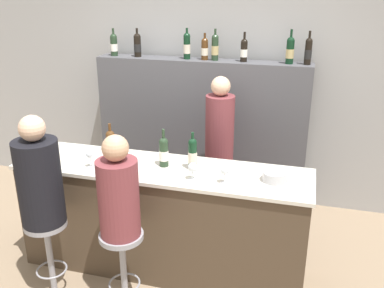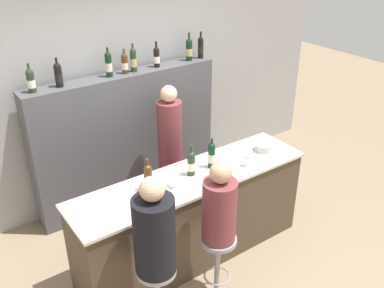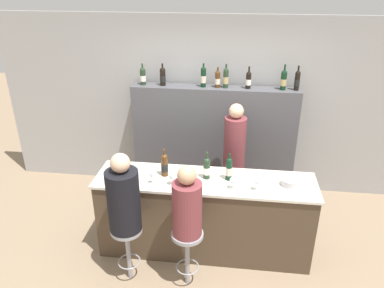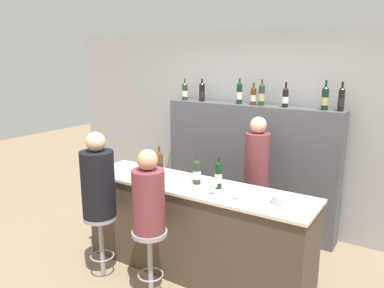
{
  "view_description": "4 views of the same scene",
  "coord_description": "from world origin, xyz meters",
  "px_view_note": "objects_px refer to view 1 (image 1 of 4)",
  "views": [
    {
      "loc": [
        1.12,
        -2.78,
        2.43
      ],
      "look_at": [
        0.24,
        0.38,
        1.19
      ],
      "focal_mm": 40.0,
      "sensor_mm": 36.0,
      "label": 1
    },
    {
      "loc": [
        -2.05,
        -2.58,
        3.18
      ],
      "look_at": [
        -0.05,
        0.23,
        1.39
      ],
      "focal_mm": 40.0,
      "sensor_mm": 36.0,
      "label": 2
    },
    {
      "loc": [
        0.31,
        -3.33,
        3.14
      ],
      "look_at": [
        -0.16,
        0.38,
        1.38
      ],
      "focal_mm": 35.0,
      "sensor_mm": 36.0,
      "label": 3
    },
    {
      "loc": [
        1.94,
        -2.76,
        2.25
      ],
      "look_at": [
        -0.04,
        0.33,
        1.4
      ],
      "focal_mm": 35.0,
      "sensor_mm": 36.0,
      "label": 4
    }
  ],
  "objects_px": {
    "wine_bottle_backbar_1": "(137,45)",
    "wine_bottle_backbar_4": "(215,47)",
    "bar_stool_right": "(122,251)",
    "wine_bottle_counter_1": "(164,152)",
    "wine_bottle_backbar_5": "(244,50)",
    "wine_glass_2": "(193,168)",
    "wine_bottle_backbar_6": "(290,50)",
    "wine_glass_1": "(115,158)",
    "wine_glass_3": "(225,171)",
    "wine_bottle_backbar_3": "(205,49)",
    "metal_bowl": "(275,176)",
    "bar_stool_left": "(47,239)",
    "wine_bottle_counter_2": "(193,154)",
    "guest_seated_right": "(118,193)",
    "wine_bottle_backbar_2": "(187,46)",
    "bartender": "(219,158)",
    "wine_bottle_backbar_0": "(114,44)",
    "guest_seated_left": "(39,178)",
    "wine_bottle_counter_0": "(111,145)",
    "wine_glass_0": "(90,156)"
  },
  "relations": [
    {
      "from": "wine_bottle_backbar_2",
      "to": "wine_glass_0",
      "type": "xyz_separation_m",
      "value": [
        -0.41,
        -1.51,
        -0.71
      ]
    },
    {
      "from": "wine_bottle_backbar_1",
      "to": "wine_glass_0",
      "type": "bearing_deg",
      "value": -83.97
    },
    {
      "from": "wine_bottle_backbar_3",
      "to": "wine_bottle_counter_2",
      "type": "bearing_deg",
      "value": -80.13
    },
    {
      "from": "wine_glass_3",
      "to": "wine_bottle_backbar_6",
      "type": "bearing_deg",
      "value": 77.14
    },
    {
      "from": "wine_bottle_backbar_5",
      "to": "bar_stool_left",
      "type": "xyz_separation_m",
      "value": [
        -1.22,
        -1.93,
        -1.26
      ]
    },
    {
      "from": "wine_bottle_backbar_3",
      "to": "wine_glass_3",
      "type": "distance_m",
      "value": 1.74
    },
    {
      "from": "wine_bottle_backbar_3",
      "to": "wine_bottle_backbar_6",
      "type": "distance_m",
      "value": 0.88
    },
    {
      "from": "wine_bottle_backbar_1",
      "to": "wine_bottle_backbar_4",
      "type": "xyz_separation_m",
      "value": [
        0.87,
        0.0,
        0.01
      ]
    },
    {
      "from": "wine_bottle_counter_1",
      "to": "wine_bottle_counter_0",
      "type": "bearing_deg",
      "value": 180.0
    },
    {
      "from": "wine_bottle_backbar_3",
      "to": "wine_glass_2",
      "type": "distance_m",
      "value": 1.68
    },
    {
      "from": "wine_glass_1",
      "to": "bartender",
      "type": "height_order",
      "value": "bartender"
    },
    {
      "from": "wine_bottle_backbar_5",
      "to": "wine_glass_2",
      "type": "distance_m",
      "value": 1.66
    },
    {
      "from": "bar_stool_left",
      "to": "guest_seated_left",
      "type": "bearing_deg",
      "value": 90.0
    },
    {
      "from": "wine_bottle_counter_0",
      "to": "wine_bottle_backbar_2",
      "type": "xyz_separation_m",
      "value": [
        0.3,
        1.32,
        0.68
      ]
    },
    {
      "from": "wine_bottle_counter_2",
      "to": "guest_seated_right",
      "type": "xyz_separation_m",
      "value": [
        -0.39,
        -0.61,
        -0.11
      ]
    },
    {
      "from": "bar_stool_left",
      "to": "guest_seated_left",
      "type": "height_order",
      "value": "guest_seated_left"
    },
    {
      "from": "wine_bottle_counter_0",
      "to": "wine_bottle_backbar_1",
      "type": "relative_size",
      "value": 1.08
    },
    {
      "from": "wine_bottle_counter_2",
      "to": "bar_stool_left",
      "type": "bearing_deg",
      "value": -149.39
    },
    {
      "from": "guest_seated_right",
      "to": "wine_bottle_backbar_2",
      "type": "bearing_deg",
      "value": 91.12
    },
    {
      "from": "wine_bottle_backbar_4",
      "to": "wine_bottle_backbar_5",
      "type": "height_order",
      "value": "wine_bottle_backbar_4"
    },
    {
      "from": "wine_bottle_counter_0",
      "to": "bar_stool_left",
      "type": "height_order",
      "value": "wine_bottle_counter_0"
    },
    {
      "from": "wine_bottle_backbar_1",
      "to": "bar_stool_right",
      "type": "relative_size",
      "value": 0.46
    },
    {
      "from": "wine_bottle_counter_1",
      "to": "wine_bottle_backbar_3",
      "type": "relative_size",
      "value": 1.17
    },
    {
      "from": "bar_stool_right",
      "to": "wine_bottle_counter_1",
      "type": "bearing_deg",
      "value": 77.32
    },
    {
      "from": "wine_glass_1",
      "to": "bartender",
      "type": "xyz_separation_m",
      "value": [
        0.65,
        1.04,
        -0.34
      ]
    },
    {
      "from": "wine_bottle_backbar_2",
      "to": "wine_bottle_backbar_3",
      "type": "height_order",
      "value": "wine_bottle_backbar_2"
    },
    {
      "from": "metal_bowl",
      "to": "bartender",
      "type": "distance_m",
      "value": 1.13
    },
    {
      "from": "wine_bottle_backbar_5",
      "to": "bartender",
      "type": "height_order",
      "value": "wine_bottle_backbar_5"
    },
    {
      "from": "wine_bottle_counter_1",
      "to": "metal_bowl",
      "type": "distance_m",
      "value": 0.93
    },
    {
      "from": "wine_bottle_backbar_4",
      "to": "metal_bowl",
      "type": "relative_size",
      "value": 1.67
    },
    {
      "from": "wine_bottle_backbar_6",
      "to": "wine_glass_1",
      "type": "distance_m",
      "value": 2.08
    },
    {
      "from": "wine_bottle_backbar_0",
      "to": "wine_bottle_backbar_6",
      "type": "height_order",
      "value": "wine_bottle_backbar_6"
    },
    {
      "from": "wine_bottle_counter_1",
      "to": "guest_seated_right",
      "type": "bearing_deg",
      "value": -102.68
    },
    {
      "from": "wine_bottle_counter_1",
      "to": "guest_seated_left",
      "type": "distance_m",
      "value": 1.0
    },
    {
      "from": "wine_bottle_backbar_3",
      "to": "bar_stool_left",
      "type": "distance_m",
      "value": 2.44
    },
    {
      "from": "wine_bottle_backbar_1",
      "to": "wine_glass_3",
      "type": "xyz_separation_m",
      "value": [
        1.29,
        -1.51,
        -0.7
      ]
    },
    {
      "from": "wine_bottle_backbar_0",
      "to": "wine_bottle_backbar_3",
      "type": "distance_m",
      "value": 1.04
    },
    {
      "from": "wine_bottle_backbar_1",
      "to": "wine_bottle_backbar_6",
      "type": "xyz_separation_m",
      "value": [
        1.64,
        0.0,
        0.01
      ]
    },
    {
      "from": "wine_bottle_backbar_4",
      "to": "bartender",
      "type": "distance_m",
      "value": 1.16
    },
    {
      "from": "wine_bottle_counter_2",
      "to": "wine_bottle_backbar_4",
      "type": "bearing_deg",
      "value": 95.12
    },
    {
      "from": "wine_bottle_backbar_1",
      "to": "wine_glass_3",
      "type": "bearing_deg",
      "value": -49.32
    },
    {
      "from": "guest_seated_right",
      "to": "bar_stool_left",
      "type": "bearing_deg",
      "value": -180.0
    },
    {
      "from": "wine_bottle_backbar_3",
      "to": "bar_stool_right",
      "type": "distance_m",
      "value": 2.31
    },
    {
      "from": "wine_glass_3",
      "to": "wine_glass_1",
      "type": "bearing_deg",
      "value": 180.0
    },
    {
      "from": "wine_bottle_counter_1",
      "to": "bartender",
      "type": "xyz_separation_m",
      "value": [
        0.3,
        0.85,
        -0.37
      ]
    },
    {
      "from": "metal_bowl",
      "to": "wine_glass_2",
      "type": "bearing_deg",
      "value": -166.85
    },
    {
      "from": "bartender",
      "to": "wine_bottle_backbar_0",
      "type": "bearing_deg",
      "value": 160.5
    },
    {
      "from": "wine_bottle_backbar_2",
      "to": "guest_seated_right",
      "type": "bearing_deg",
      "value": -88.88
    },
    {
      "from": "wine_bottle_backbar_1",
      "to": "guest_seated_right",
      "type": "distance_m",
      "value": 2.16
    },
    {
      "from": "bar_stool_right",
      "to": "guest_seated_right",
      "type": "relative_size",
      "value": 0.86
    }
  ]
}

